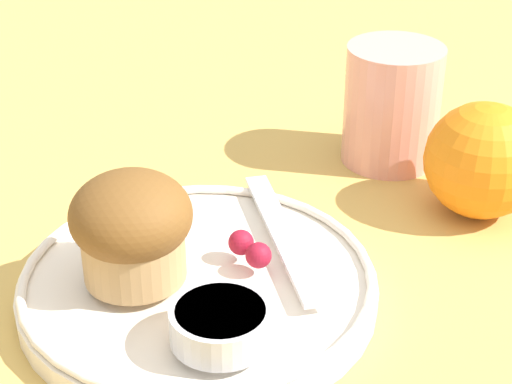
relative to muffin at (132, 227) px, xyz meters
name	(u,v)px	position (x,y,z in m)	size (l,w,h in m)	color
ground_plane	(225,308)	(0.04, 0.04, -0.05)	(3.00, 3.00, 0.00)	tan
plate	(198,284)	(0.02, 0.03, -0.04)	(0.22, 0.22, 0.02)	silver
muffin	(132,227)	(0.00, 0.00, 0.00)	(0.07, 0.07, 0.07)	tan
cream_ramekin	(221,323)	(0.08, 0.01, -0.02)	(0.06, 0.06, 0.02)	silver
berry_pair	(248,248)	(0.03, 0.06, -0.03)	(0.03, 0.02, 0.02)	maroon
butter_knife	(283,235)	(0.02, 0.10, -0.03)	(0.15, 0.08, 0.00)	silver
orange_fruit	(483,160)	(0.05, 0.25, -0.01)	(0.08, 0.08, 0.08)	orange
juice_glass	(392,105)	(-0.04, 0.26, -0.01)	(0.08, 0.08, 0.09)	#E5998C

